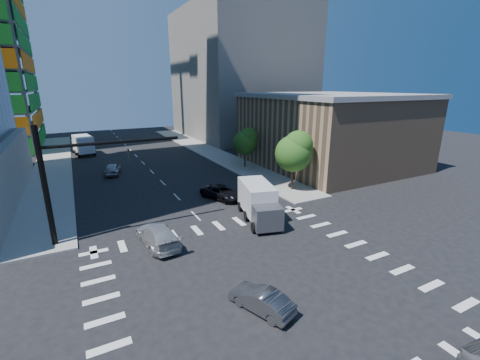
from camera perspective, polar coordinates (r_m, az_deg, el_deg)
ground at (r=20.87m, az=4.08°, el=-17.83°), size 160.00×160.00×0.00m
road_markings at (r=20.86m, az=4.08°, el=-17.82°), size 20.00×20.00×0.01m
sidewalk_ne at (r=59.88m, az=-5.79°, el=5.19°), size 5.00×60.00×0.15m
sidewalk_nw at (r=55.91m, az=-30.29°, el=2.18°), size 5.00×60.00×0.15m
commercial_building at (r=50.49m, az=15.56°, el=8.60°), size 20.50×22.50×10.60m
bg_building_ne at (r=78.46m, az=-0.08°, el=18.17°), size 24.00×30.00×28.00m
signal_mast_nw at (r=26.83m, az=-28.44°, el=0.98°), size 10.20×0.40×9.00m
tree_south at (r=36.57m, az=9.76°, el=5.14°), size 4.16×4.16×6.82m
tree_north at (r=46.78m, az=1.09°, el=6.96°), size 3.54×3.52×5.78m
car_nb_far at (r=34.44m, az=-3.22°, el=-2.23°), size 4.01×5.54×1.40m
car_sb_near at (r=25.56m, az=-14.42°, el=-9.47°), size 2.71×5.60×1.57m
car_sb_mid at (r=47.07m, az=-21.69°, el=1.84°), size 2.92×4.85×1.54m
car_sb_cross at (r=18.51m, az=3.78°, el=-20.50°), size 2.61×4.02×1.25m
box_truck_near at (r=28.76m, az=3.49°, el=-4.57°), size 4.08×6.60×3.22m
box_truck_far at (r=63.19m, az=-26.23°, el=5.48°), size 3.72×6.79×3.38m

